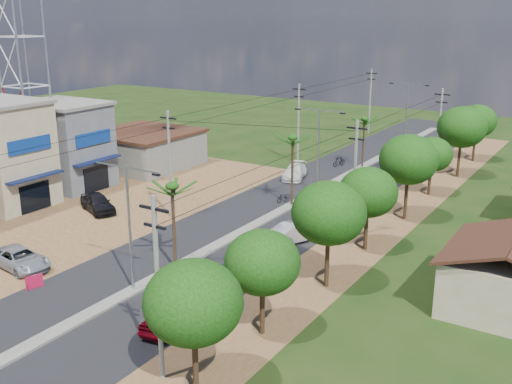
% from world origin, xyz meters
% --- Properties ---
extents(ground, '(160.00, 160.00, 0.00)m').
position_xyz_m(ground, '(0.00, 0.00, 0.00)').
color(ground, black).
rests_on(ground, ground).
extents(road, '(12.00, 110.00, 0.04)m').
position_xyz_m(road, '(0.00, 15.00, 0.02)').
color(road, black).
rests_on(road, ground).
extents(median, '(1.00, 90.00, 0.18)m').
position_xyz_m(median, '(0.00, 18.00, 0.09)').
color(median, '#605E56').
rests_on(median, ground).
extents(dirt_lot_west, '(18.00, 46.00, 0.04)m').
position_xyz_m(dirt_lot_west, '(-15.00, 8.00, 0.02)').
color(dirt_lot_west, '#543A1D').
rests_on(dirt_lot_west, ground).
extents(dirt_shoulder_east, '(5.00, 90.00, 0.03)m').
position_xyz_m(dirt_shoulder_east, '(8.50, 15.00, 0.01)').
color(dirt_shoulder_east, '#543A1D').
rests_on(dirt_shoulder_east, ground).
extents(shophouse_cream, '(9.00, 6.40, 9.30)m').
position_xyz_m(shophouse_cream, '(-21.98, 7.00, 4.66)').
color(shophouse_cream, '#988B67').
rests_on(shophouse_cream, ground).
extents(shophouse_grey, '(9.00, 6.40, 8.30)m').
position_xyz_m(shophouse_grey, '(-21.98, 14.00, 4.16)').
color(shophouse_grey, '#505358').
rests_on(shophouse_grey, ground).
extents(low_shed, '(10.40, 10.40, 3.95)m').
position_xyz_m(low_shed, '(-21.00, 24.00, 1.97)').
color(low_shed, '#605E56').
rests_on(low_shed, ground).
extents(tree_east_a, '(4.40, 4.40, 6.37)m').
position_xyz_m(tree_east_a, '(9.50, -6.00, 4.49)').
color(tree_east_a, black).
rests_on(tree_east_a, ground).
extents(tree_east_b, '(4.00, 4.00, 5.83)m').
position_xyz_m(tree_east_b, '(9.30, 0.00, 4.11)').
color(tree_east_b, black).
rests_on(tree_east_b, ground).
extents(tree_east_c, '(4.60, 4.60, 6.83)m').
position_xyz_m(tree_east_c, '(9.70, 7.00, 4.86)').
color(tree_east_c, black).
rests_on(tree_east_c, ground).
extents(tree_east_d, '(4.20, 4.20, 6.13)m').
position_xyz_m(tree_east_d, '(9.40, 14.00, 4.34)').
color(tree_east_d, black).
rests_on(tree_east_d, ground).
extents(tree_east_e, '(4.80, 4.80, 7.14)m').
position_xyz_m(tree_east_e, '(9.60, 22.00, 5.09)').
color(tree_east_e, black).
rests_on(tree_east_e, ground).
extents(tree_east_f, '(3.80, 3.80, 5.52)m').
position_xyz_m(tree_east_f, '(9.20, 30.00, 3.89)').
color(tree_east_f, black).
rests_on(tree_east_f, ground).
extents(tree_east_g, '(5.00, 5.00, 7.38)m').
position_xyz_m(tree_east_g, '(9.80, 38.00, 5.24)').
color(tree_east_g, black).
rests_on(tree_east_g, ground).
extents(tree_east_h, '(4.40, 4.40, 6.52)m').
position_xyz_m(tree_east_h, '(9.50, 46.00, 4.64)').
color(tree_east_h, black).
rests_on(tree_east_h, ground).
extents(palm_median_near, '(2.00, 2.00, 6.15)m').
position_xyz_m(palm_median_near, '(0.00, 4.00, 5.54)').
color(palm_median_near, black).
rests_on(palm_median_near, ground).
extents(palm_median_mid, '(2.00, 2.00, 6.55)m').
position_xyz_m(palm_median_mid, '(0.00, 20.00, 5.90)').
color(palm_median_mid, black).
rests_on(palm_median_mid, ground).
extents(palm_median_far, '(2.00, 2.00, 5.85)m').
position_xyz_m(palm_median_far, '(0.00, 36.00, 5.26)').
color(palm_median_far, black).
rests_on(palm_median_far, ground).
extents(streetlight_near, '(5.10, 0.18, 8.00)m').
position_xyz_m(streetlight_near, '(0.00, 0.00, 4.79)').
color(streetlight_near, gray).
rests_on(streetlight_near, ground).
extents(streetlight_mid, '(5.10, 0.18, 8.00)m').
position_xyz_m(streetlight_mid, '(0.00, 25.00, 4.79)').
color(streetlight_mid, gray).
rests_on(streetlight_mid, ground).
extents(streetlight_far, '(5.10, 0.18, 8.00)m').
position_xyz_m(streetlight_far, '(0.00, 50.00, 4.79)').
color(streetlight_far, gray).
rests_on(streetlight_far, ground).
extents(utility_pole_w_b, '(1.60, 0.24, 9.00)m').
position_xyz_m(utility_pole_w_b, '(-7.00, 12.00, 4.76)').
color(utility_pole_w_b, '#605E56').
rests_on(utility_pole_w_b, ground).
extents(utility_pole_w_c, '(1.60, 0.24, 9.00)m').
position_xyz_m(utility_pole_w_c, '(-7.00, 34.00, 4.76)').
color(utility_pole_w_c, '#605E56').
rests_on(utility_pole_w_c, ground).
extents(utility_pole_w_d, '(1.60, 0.24, 9.00)m').
position_xyz_m(utility_pole_w_d, '(-7.00, 55.00, 4.76)').
color(utility_pole_w_d, '#605E56').
rests_on(utility_pole_w_d, ground).
extents(utility_pole_e_a, '(1.60, 0.24, 9.00)m').
position_xyz_m(utility_pole_e_a, '(7.50, -6.00, 4.76)').
color(utility_pole_e_a, '#605E56').
rests_on(utility_pole_e_a, ground).
extents(utility_pole_e_b, '(1.60, 0.24, 9.00)m').
position_xyz_m(utility_pole_e_b, '(7.50, 16.00, 4.76)').
color(utility_pole_e_b, '#605E56').
rests_on(utility_pole_e_b, ground).
extents(utility_pole_e_c, '(1.60, 0.24, 9.00)m').
position_xyz_m(utility_pole_e_c, '(7.50, 38.00, 4.76)').
color(utility_pole_e_c, '#605E56').
rests_on(utility_pole_e_c, ground).
extents(car_red_near, '(2.48, 4.65, 1.50)m').
position_xyz_m(car_red_near, '(4.71, -2.03, 0.75)').
color(car_red_near, maroon).
rests_on(car_red_near, ground).
extents(car_silver_mid, '(3.29, 4.76, 1.49)m').
position_xyz_m(car_silver_mid, '(4.48, 12.82, 0.74)').
color(car_silver_mid, '#979A9F').
rests_on(car_silver_mid, ground).
extents(car_white_far, '(3.33, 5.18, 1.40)m').
position_xyz_m(car_white_far, '(-4.22, 28.21, 0.70)').
color(car_white_far, silver).
rests_on(car_white_far, ground).
extents(car_parked_silver, '(5.14, 2.86, 1.36)m').
position_xyz_m(car_parked_silver, '(-8.82, -1.49, 0.68)').
color(car_parked_silver, '#979A9F').
rests_on(car_parked_silver, ground).
extents(car_parked_dark, '(4.99, 3.53, 1.58)m').
position_xyz_m(car_parked_dark, '(-13.35, 9.74, 0.79)').
color(car_parked_dark, black).
rests_on(car_parked_dark, ground).
extents(moto_rider_east, '(0.78, 1.65, 0.83)m').
position_xyz_m(moto_rider_east, '(1.20, 0.81, 0.42)').
color(moto_rider_east, black).
rests_on(moto_rider_east, ground).
extents(moto_rider_west_a, '(0.90, 1.79, 0.90)m').
position_xyz_m(moto_rider_west_a, '(-1.20, 20.66, 0.45)').
color(moto_rider_west_a, black).
rests_on(moto_rider_west_a, ground).
extents(moto_rider_west_b, '(1.12, 1.83, 1.06)m').
position_xyz_m(moto_rider_west_b, '(-2.46, 35.26, 0.53)').
color(moto_rider_west_b, black).
rests_on(moto_rider_west_b, ground).
extents(roadside_sign, '(0.40, 1.05, 0.90)m').
position_xyz_m(roadside_sign, '(-5.50, -2.98, 0.45)').
color(roadside_sign, '#B31037').
rests_on(roadside_sign, ground).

